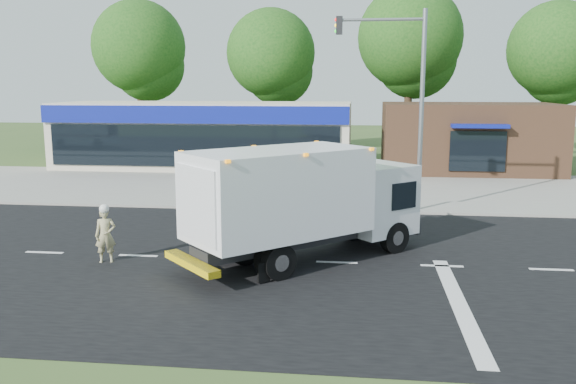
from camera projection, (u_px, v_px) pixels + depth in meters
The scene contains 11 objects.
ground at pixel (337, 263), 17.73m from camera, with size 120.00×120.00×0.00m, color #385123.
road_asphalt at pixel (337, 263), 17.73m from camera, with size 60.00×14.00×0.02m, color black.
sidewalk at pixel (344, 206), 25.74m from camera, with size 60.00×2.40×0.12m, color gray.
parking_apron at pixel (347, 185), 31.42m from camera, with size 60.00×9.00×0.02m, color gray.
lane_markings at pixel (385, 278), 16.25m from camera, with size 55.20×7.00×0.01m.
ems_box_truck at pixel (302, 196), 17.58m from camera, with size 7.15×6.86×3.36m.
emergency_worker at pixel (105, 234), 17.65m from camera, with size 0.68×0.56×1.73m.
retail_strip_mall at pixel (205, 135), 37.90m from camera, with size 18.00×6.20×4.00m.
brown_storefront at pixel (468, 137), 36.11m from camera, with size 10.00×6.70×4.00m.
traffic_signal_pole at pixel (406, 89), 24.03m from camera, with size 3.51×0.25×8.00m.
background_trees at pixel (342, 52), 44.07m from camera, with size 36.77×7.39×12.10m.
Camera 1 is at (0.59, -17.14, 5.15)m, focal length 38.00 mm.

